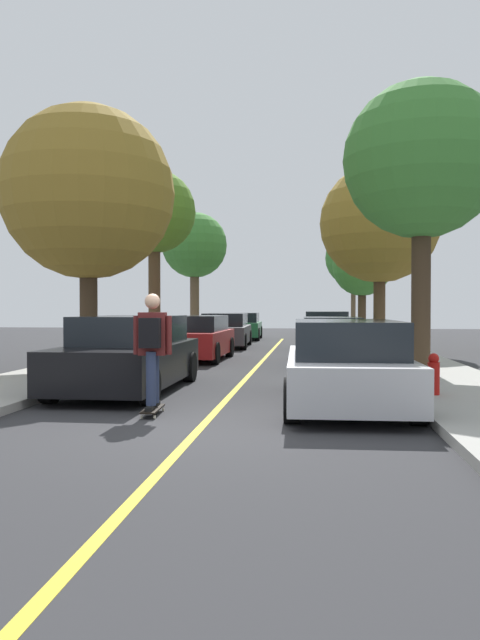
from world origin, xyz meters
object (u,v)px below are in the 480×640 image
Objects in this scene: parked_car_left_far at (226,330)px; street_tree_left_near at (154,214)px; street_tree_left_nearest at (88,193)px; fire_hydrant at (434,374)px; parked_car_left_nearest at (129,354)px; parked_car_right_near at (331,342)px; street_tree_left_far at (195,246)px; parked_car_right_nearest at (345,364)px; street_tree_right_nearest at (422,162)px; skateboarder at (152,344)px; parked_car_left_farthest at (243,326)px; parked_car_right_far at (326,331)px; street_tree_right_near at (380,224)px; parked_car_left_near at (197,338)px; street_tree_right_farthest at (353,258)px; street_tree_right_far at (362,267)px; skateboard at (153,409)px.

parked_car_left_far is 6.13m from street_tree_left_near.
fire_hydrant is (7.50, -3.92, -3.93)m from street_tree_left_nearest.
parked_car_right_near is at bearing 54.70° from parked_car_left_nearest.
parked_car_left_nearest is 0.79× the size of street_tree_left_far.
street_tree_right_nearest is (1.95, 4.33, 4.26)m from parked_car_right_nearest.
street_tree_left_far is at bearing 98.99° from skateboarder.
parked_car_left_farthest is 1.04× the size of parked_car_right_far.
parked_car_left_far is at bearing 163.23° from street_tree_right_near.
parked_car_right_near is (4.05, -7.73, -0.02)m from parked_car_left_far.
parked_car_right_far reaches higher than parked_car_left_nearest.
street_tree_left_near is (0.00, 6.39, 0.48)m from street_tree_left_nearest.
parked_car_left_nearest is at bearing 161.39° from parked_car_right_nearest.
parked_car_right_far reaches higher than fire_hydrant.
street_tree_right_nearest reaches higher than parked_car_left_near.
parked_car_right_nearest is at bearing -98.51° from street_tree_right_near.
street_tree_left_far is at bearing 96.58° from parked_car_left_nearest.
parked_car_left_near is 0.69× the size of street_tree_right_farthest.
street_tree_left_far reaches higher than fire_hydrant.
parked_car_left_farthest is at bearing 83.34° from street_tree_left_nearest.
street_tree_right_near is at bearing 37.11° from parked_car_left_near.
street_tree_right_nearest is 1.08× the size of street_tree_right_farthest.
parked_car_right_nearest is 1.59m from fire_hydrant.
parked_car_left_nearest is at bearing -57.39° from street_tree_left_nearest.
street_tree_right_far reaches higher than parked_car_right_nearest.
skateboarder is (-2.91, -14.60, 0.35)m from parked_car_right_far.
parked_car_right_nearest is 2.76× the size of skateboarder.
street_tree_left_nearest reaches higher than skateboard.
parked_car_right_near reaches higher than fire_hydrant.
skateboard is (3.08, -5.62, -4.32)m from street_tree_left_nearest.
parked_car_right_far reaches higher than skateboard.
street_tree_right_near is at bearing -90.00° from street_tree_right_farthest.
street_tree_right_far reaches higher than parked_car_left_farthest.
parked_car_left_near is at bearing -78.73° from street_tree_left_far.
parked_car_left_nearest is at bearing -78.34° from street_tree_left_near.
street_tree_right_far is (5.99, 19.51, 2.94)m from parked_car_left_nearest.
parked_car_left_near reaches higher than fire_hydrant.
parked_car_right_far is (-0.00, 13.35, 0.03)m from parked_car_right_nearest.
street_tree_right_far reaches higher than skateboard.
parked_car_right_near is 13.23m from street_tree_left_far.
fire_hydrant is 4.74m from skateboard.
street_tree_left_nearest is at bearing 122.61° from parked_car_left_nearest.
street_tree_right_farthest is at bearing 70.83° from street_tree_left_nearest.
parked_car_right_far is at bearing 23.09° from street_tree_left_near.
parked_car_left_near is 0.66× the size of street_tree_left_nearest.
parked_car_left_nearest is 7.11m from parked_car_left_near.
street_tree_right_far is (1.95, 20.87, 2.95)m from parked_car_right_nearest.
street_tree_right_near reaches higher than street_tree_right_farthest.
street_tree_right_near is at bearing 87.96° from fire_hydrant.
parked_car_right_nearest is at bearing -114.21° from street_tree_right_nearest.
parked_car_left_near is 10.67m from street_tree_left_far.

